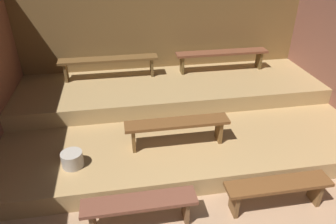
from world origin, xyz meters
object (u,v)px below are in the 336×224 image
object	(u,v)px
bench_floor_right	(278,188)
bench_lower_center	(177,126)
pail_lower	(72,159)
bench_floor_left	(140,206)
bench_middle_right	(222,55)
bench_middle_left	(109,62)

from	to	relation	value
bench_floor_right	bench_lower_center	bearing A→B (deg)	132.13
bench_floor_right	pail_lower	xyz separation A→B (m)	(-2.60, 0.93, 0.08)
bench_floor_left	bench_middle_right	bearing A→B (deg)	57.92
bench_floor_left	bench_middle_left	world-z (taller)	bench_middle_left
bench_floor_right	bench_middle_right	distance (m)	3.31
bench_lower_center	bench_middle_left	xyz separation A→B (m)	(-0.97, 2.06, 0.30)
bench_lower_center	bench_middle_right	bearing A→B (deg)	56.79
bench_lower_center	pail_lower	xyz separation A→B (m)	(-1.53, -0.26, -0.22)
bench_floor_left	pail_lower	world-z (taller)	pail_lower
bench_floor_left	bench_lower_center	distance (m)	1.40
bench_floor_right	pail_lower	size ratio (longest dim) A/B	4.60
bench_middle_left	bench_middle_right	distance (m)	2.32
pail_lower	bench_middle_right	bearing A→B (deg)	38.84
bench_floor_left	bench_middle_right	xyz separation A→B (m)	(2.03, 3.24, 0.60)
bench_middle_right	bench_floor_left	bearing A→B (deg)	-122.08
bench_lower_center	pail_lower	distance (m)	1.57
bench_floor_right	bench_lower_center	xyz separation A→B (m)	(-1.07, 1.18, 0.30)
bench_lower_center	bench_middle_right	xyz separation A→B (m)	(1.35, 2.06, 0.30)
bench_floor_left	pail_lower	size ratio (longest dim) A/B	4.60
bench_middle_left	bench_middle_right	world-z (taller)	same
bench_middle_right	pail_lower	world-z (taller)	bench_middle_right
bench_floor_left	bench_floor_right	distance (m)	1.75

